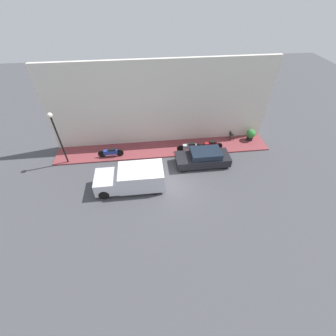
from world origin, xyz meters
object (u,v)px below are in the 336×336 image
parked_car (203,158)px  scooter_silver (190,147)px  delivery_van (131,178)px  cafe_chair (231,135)px  motorcycle_red (211,145)px  streetlamp (56,130)px  motorcycle_blue (111,152)px  potted_plant (251,134)px

parked_car → scooter_silver: parked_car is taller
delivery_van → cafe_chair: bearing=-61.6°
motorcycle_red → streetlamp: 12.12m
motorcycle_blue → streetlamp: streetlamp is taller
streetlamp → potted_plant: bearing=-85.3°
delivery_van → motorcycle_blue: 3.95m
parked_car → streetlamp: (1.37, 10.74, 2.44)m
motorcycle_blue → streetlamp: bearing=95.1°
motorcycle_blue → scooter_silver: size_ratio=0.97×
delivery_van → scooter_silver: 6.00m
scooter_silver → streetlamp: 10.30m
delivery_van → scooter_silver: bearing=-54.1°
delivery_van → scooter_silver: delivery_van is taller
potted_plant → cafe_chair: bearing=81.1°
parked_car → cafe_chair: size_ratio=5.15×
scooter_silver → cafe_chair: cafe_chair is taller
streetlamp → potted_plant: streetlamp is taller
motorcycle_red → cafe_chair: bearing=-60.4°
delivery_van → scooter_silver: size_ratio=2.21×
streetlamp → potted_plant: size_ratio=4.15×
scooter_silver → cafe_chair: (1.29, -4.03, 0.03)m
delivery_van → motorcycle_blue: size_ratio=2.28×
parked_car → motorcycle_red: bearing=-33.0°
parked_car → scooter_silver: 1.81m
delivery_van → cafe_chair: size_ratio=5.76×
motorcycle_red → delivery_van: bearing=118.0°
scooter_silver → cafe_chair: 4.23m
scooter_silver → cafe_chair: bearing=-72.3°
motorcycle_blue → motorcycle_red: size_ratio=1.02×
streetlamp → cafe_chair: size_ratio=5.32×
streetlamp → motorcycle_blue: bearing=-84.9°
parked_car → delivery_van: 5.92m
streetlamp → motorcycle_red: bearing=-88.4°
scooter_silver → delivery_van: bearing=125.9°
motorcycle_blue → streetlamp: size_ratio=0.47×
parked_car → motorcycle_red: size_ratio=2.09×
motorcycle_red → scooter_silver: motorcycle_red is taller
parked_car → delivery_van: (-1.87, 5.61, 0.21)m
delivery_van → streetlamp: (3.24, 5.13, 2.23)m
potted_plant → cafe_chair: (0.26, 1.68, -0.10)m
scooter_silver → parked_car: bearing=-155.1°
parked_car → cafe_chair: (2.92, -3.27, -0.05)m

